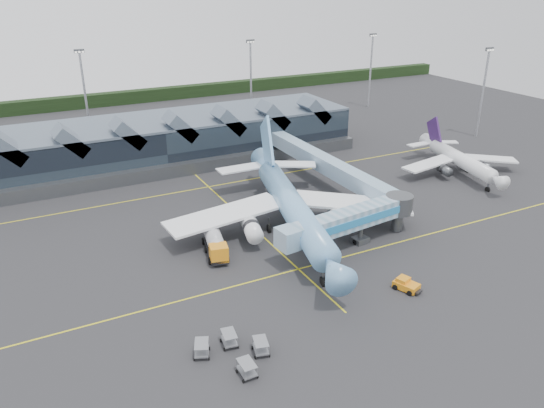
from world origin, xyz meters
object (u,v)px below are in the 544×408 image
jet_bridge (357,218)px  fuel_truck (214,241)px  regional_jet (458,159)px  main_airliner (290,204)px  pushback_tug (406,285)px

jet_bridge → fuel_truck: jet_bridge is taller
regional_jet → jet_bridge: bearing=-143.5°
fuel_truck → regional_jet: bearing=21.2°
main_airliner → regional_jet: size_ratio=1.65×
fuel_truck → pushback_tug: size_ratio=2.59×
regional_jet → fuel_truck: 59.38m
fuel_truck → pushback_tug: fuel_truck is taller
main_airliner → fuel_truck: main_airliner is taller
fuel_truck → pushback_tug: (18.91, -21.40, -1.21)m
main_airliner → regional_jet: 45.30m
main_airliner → fuel_truck: size_ratio=4.57×
jet_bridge → pushback_tug: size_ratio=6.41×
fuel_truck → jet_bridge: bearing=-8.4°
jet_bridge → fuel_truck: (-20.43, 7.66, -2.53)m
jet_bridge → pushback_tug: bearing=-103.1°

